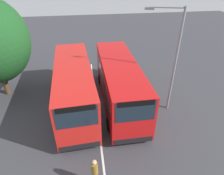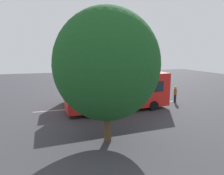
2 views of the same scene
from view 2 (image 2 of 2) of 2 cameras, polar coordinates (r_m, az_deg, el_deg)
The scene contains 7 objects.
ground_plane at distance 19.45m, azimuth -0.12°, elevation -5.49°, with size 71.42×71.42×0.00m, color #38383D.
bus_far_left at distance 17.67m, azimuth 1.99°, elevation -0.93°, with size 9.64×3.02×3.40m.
bus_center_left at distance 20.84m, azimuth -0.99°, elevation 0.79°, with size 9.56×2.74×3.40m.
pedestrian at distance 21.73m, azimuth 18.20°, elevation -1.49°, with size 0.40×0.40×1.77m.
street_lamp at distance 24.13m, azimuth -0.23°, elevation 7.80°, with size 0.85×2.35×7.35m.
depot_tree at distance 10.99m, azimuth -1.36°, elevation 6.67°, with size 6.08×5.47×7.79m.
lane_stripe_outer_left at distance 19.45m, azimuth -0.12°, elevation -5.48°, with size 14.82×0.12×0.01m, color silver.
Camera 2 is at (-5.52, -17.89, 5.28)m, focal length 30.95 mm.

